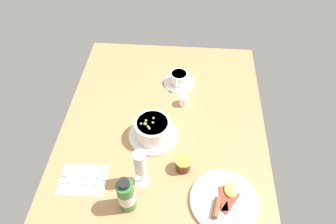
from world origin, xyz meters
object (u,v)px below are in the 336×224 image
Objects in this scene: jam_jar at (183,164)px; sauce_bottle_green at (126,195)px; coffee_cup at (179,79)px; cutlery_setting at (84,180)px; breakfast_plate at (224,200)px; porridge_bowl at (153,130)px; creamer_jug at (183,100)px; wine_glass at (140,165)px.

jam_jar is 0.36× the size of sauce_bottle_green.
sauce_bottle_green reaches higher than coffee_cup.
coffee_cup is at bearing -174.97° from jam_jar.
breakfast_plate reaches higher than cutlery_setting.
breakfast_plate is (4.42, 50.03, 0.67)cm from cutlery_setting.
porridge_bowl is at bearing -137.58° from jam_jar.
sauce_bottle_green is at bearing -18.82° from creamer_jug.
wine_glass is (-1.23, 20.98, 10.87)cm from cutlery_setting.
wine_glass is 2.96× the size of jam_jar.
sauce_bottle_green is at bearing -48.52° from jam_jar.
porridge_bowl reaches higher than cutlery_setting.
breakfast_plate is (12.04, 14.70, -1.92)cm from jam_jar.
jam_jar reaches higher than breakfast_plate.
sauce_bottle_green is (9.45, -3.56, -3.83)cm from wine_glass.
wine_glass is 1.08× the size of sauce_bottle_green.
coffee_cup is 46.23cm from jam_jar.
wine_glass reaches higher than coffee_cup.
creamer_jug is 0.32× the size of sauce_bottle_green.
porridge_bowl is at bearing -31.03° from creamer_jug.
wine_glass is at bearing 93.36° from cutlery_setting.
sauce_bottle_green is at bearing -20.62° from wine_glass.
porridge_bowl is 30.34cm from sauce_bottle_green.
jam_jar is 24.32cm from sauce_bottle_green.
coffee_cup is 0.89× the size of sauce_bottle_green.
coffee_cup is at bearing -168.37° from creamer_jug.
creamer_jug is at bearing 11.63° from coffee_cup.
creamer_jug is 0.29× the size of wine_glass.
cutlery_setting is at bearing -115.27° from sauce_bottle_green.
jam_jar is at bearing -129.32° from breakfast_plate.
breakfast_plate is at bearing 50.68° from jam_jar.
sauce_bottle_green is at bearing 64.73° from cutlery_setting.
coffee_cup reaches higher than creamer_jug.
cutlery_setting is 2.95× the size of jam_jar.
porridge_bowl is at bearing 175.35° from wine_glass.
porridge_bowl is 1.14× the size of cutlery_setting.
porridge_bowl reaches higher than jam_jar.
wine_glass is 10.80cm from sauce_bottle_green.
sauce_bottle_green is 0.68× the size of breakfast_plate.
cutlery_setting is 52.87cm from creamer_jug.
wine_glass reaches higher than sauce_bottle_green.
cutlery_setting is 1.07× the size of sauce_bottle_green.
sauce_bottle_green reaches higher than creamer_jug.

